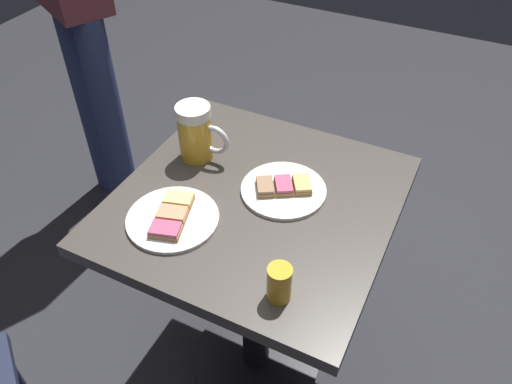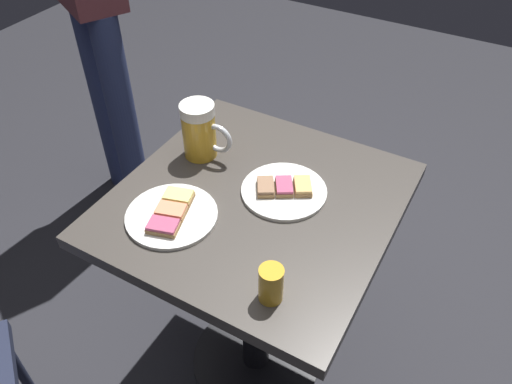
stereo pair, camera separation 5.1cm
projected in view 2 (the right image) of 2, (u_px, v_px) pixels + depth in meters
name	position (u px, v px, depth m)	size (l,w,h in m)	color
ground_plane	(256.00, 359.00, 1.77)	(6.00, 6.00, 0.00)	#28282D
cafe_table	(256.00, 249.00, 1.38)	(0.68, 0.67, 0.78)	black
plate_near	(284.00, 190.00, 1.26)	(0.22, 0.22, 0.03)	white
plate_far	(171.00, 214.00, 1.20)	(0.22, 0.22, 0.03)	white
beer_mug	(200.00, 131.00, 1.33)	(0.09, 0.15, 0.16)	gold
beer_glass_small	(271.00, 284.00, 1.00)	(0.05, 0.05, 0.09)	gold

